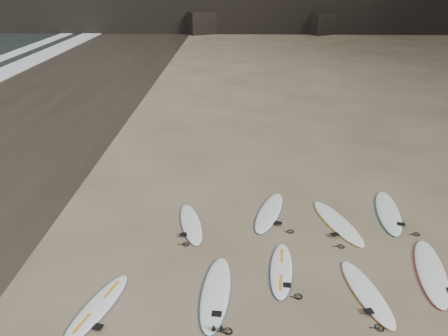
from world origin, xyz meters
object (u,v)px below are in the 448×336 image
object	(u,v)px
surfboard_0	(98,307)
surfboard_2	(281,269)
surfboard_7	(338,222)
surfboard_3	(367,292)
surfboard_4	(431,271)
surfboard_5	(191,224)
surfboard_1	(216,292)
surfboard_8	(388,212)
surfboard_6	(269,212)

from	to	relation	value
surfboard_0	surfboard_2	bearing A→B (deg)	36.69
surfboard_7	surfboard_3	bearing A→B (deg)	-107.59
surfboard_3	surfboard_4	bearing A→B (deg)	12.47
surfboard_0	surfboard_5	size ratio (longest dim) A/B	1.01
surfboard_1	surfboard_2	size ratio (longest dim) A/B	1.18
surfboard_2	surfboard_7	world-z (taller)	surfboard_7
surfboard_0	surfboard_4	distance (m)	8.04
surfboard_8	surfboard_1	bearing A→B (deg)	-134.35
surfboard_1	surfboard_5	xyz separation A→B (m)	(-0.86, 2.98, -0.01)
surfboard_1	surfboard_6	distance (m)	3.99
surfboard_4	surfboard_7	xyz separation A→B (m)	(-1.83, 2.25, -0.00)
surfboard_5	surfboard_7	bearing A→B (deg)	-11.26
surfboard_4	surfboard_6	bearing A→B (deg)	156.19
surfboard_4	surfboard_6	distance (m)	4.73
surfboard_4	surfboard_7	bearing A→B (deg)	141.68
surfboard_4	surfboard_8	size ratio (longest dim) A/B	1.01
surfboard_7	surfboard_5	bearing A→B (deg)	164.16
surfboard_5	surfboard_8	size ratio (longest dim) A/B	0.84
surfboard_0	surfboard_6	xyz separation A→B (m)	(4.10, 4.26, 0.00)
surfboard_0	surfboard_2	world-z (taller)	surfboard_0
surfboard_7	surfboard_8	xyz separation A→B (m)	(1.69, 0.65, 0.00)
surfboard_1	surfboard_4	distance (m)	5.38
surfboard_0	surfboard_7	size ratio (longest dim) A/B	0.88
surfboard_4	surfboard_7	size ratio (longest dim) A/B	1.05
surfboard_4	surfboard_3	bearing A→B (deg)	-143.30
surfboard_1	surfboard_7	distance (m)	4.69
surfboard_8	surfboard_5	bearing A→B (deg)	-162.95
surfboard_0	surfboard_4	size ratio (longest dim) A/B	0.84
surfboard_0	surfboard_5	bearing A→B (deg)	81.55
surfboard_4	surfboard_5	world-z (taller)	surfboard_4
surfboard_0	surfboard_5	distance (m)	3.94
surfboard_6	surfboard_7	size ratio (longest dim) A/B	0.97
surfboard_1	surfboard_4	xyz separation A→B (m)	(5.31, 0.90, 0.00)
surfboard_7	surfboard_8	world-z (taller)	surfboard_8
surfboard_1	surfboard_7	bearing A→B (deg)	46.34
surfboard_3	surfboard_8	world-z (taller)	surfboard_8
surfboard_6	surfboard_8	xyz separation A→B (m)	(3.67, 0.10, 0.00)
surfboard_1	surfboard_8	world-z (taller)	surfboard_8
surfboard_1	surfboard_4	size ratio (longest dim) A/B	0.95
surfboard_4	surfboard_5	size ratio (longest dim) A/B	1.21
surfboard_2	surfboard_6	xyz separation A→B (m)	(-0.11, 2.82, 0.01)
surfboard_2	surfboard_8	world-z (taller)	surfboard_8
surfboard_1	surfboard_3	size ratio (longest dim) A/B	1.10
surfboard_4	surfboard_6	size ratio (longest dim) A/B	1.08
surfboard_4	surfboard_2	bearing A→B (deg)	-167.24
surfboard_5	surfboard_6	size ratio (longest dim) A/B	0.90
surfboard_3	surfboard_4	size ratio (longest dim) A/B	0.86
surfboard_0	surfboard_8	size ratio (longest dim) A/B	0.85
surfboard_1	surfboard_5	world-z (taller)	surfboard_1
surfboard_4	surfboard_8	bearing A→B (deg)	105.29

